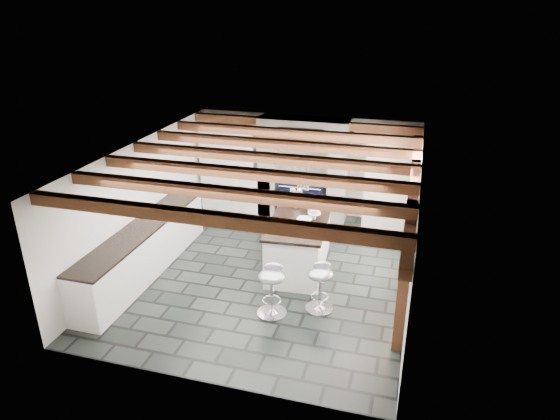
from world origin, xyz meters
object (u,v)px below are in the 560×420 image
(bar_stool_near, at_px, (320,281))
(bar_stool_far, at_px, (272,284))
(kitchen_island, at_px, (299,242))
(range_cooker, at_px, (303,198))

(bar_stool_near, xyz_separation_m, bar_stool_far, (-0.71, -0.33, 0.02))
(bar_stool_near, height_order, bar_stool_far, bar_stool_far)
(kitchen_island, height_order, bar_stool_near, kitchen_island)
(kitchen_island, relative_size, bar_stool_far, 2.33)
(range_cooker, height_order, bar_stool_far, range_cooker)
(bar_stool_near, bearing_deg, range_cooker, 90.92)
(bar_stool_far, bearing_deg, kitchen_island, 79.04)
(kitchen_island, relative_size, bar_stool_near, 2.43)
(bar_stool_near, bearing_deg, bar_stool_far, -171.76)
(kitchen_island, xyz_separation_m, bar_stool_near, (0.66, -1.30, 0.02))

